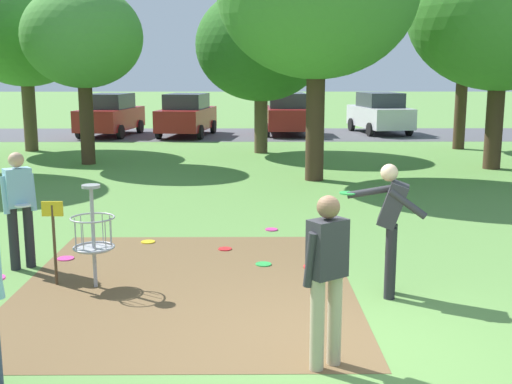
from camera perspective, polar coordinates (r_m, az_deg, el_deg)
The scene contains 21 objects.
ground_plane at distance 6.85m, azimuth 8.41°, elevation -13.94°, with size 160.00×160.00×0.00m, color #5B8942.
dirt_tee_pad at distance 8.73m, azimuth -6.19°, elevation -8.30°, with size 4.42×5.09×0.01m, color brown.
disc_golf_basket at distance 8.73m, azimuth -14.67°, elevation -3.47°, with size 0.98×0.58×1.39m.
player_foreground_watching at distance 8.24m, azimuth 11.92°, elevation -2.53°, with size 1.01×0.71×1.71m.
player_throwing at distance 6.17m, azimuth 6.32°, elevation -7.08°, with size 0.48×0.45×1.71m.
player_waiting_left at distance 9.80m, azimuth -20.34°, elevation -0.97°, with size 0.48×0.45×1.71m.
frisbee_near_basket at distance 10.39m, azimuth -2.78°, elevation -5.09°, with size 0.22×0.22×0.02m, color red.
frisbee_by_tee at distance 10.29m, azimuth -16.59°, elevation -5.70°, with size 0.25×0.25×0.02m, color #E53D99.
frisbee_mid_grass at distance 9.59m, azimuth 0.67°, elevation -6.45°, with size 0.24×0.24×0.02m, color green.
frisbee_far_left at distance 10.95m, azimuth -9.60°, elevation -4.40°, with size 0.24×0.24×0.02m, color gold.
frisbee_far_right at distance 11.62m, azimuth 1.38°, elevation -3.36°, with size 0.23×0.23×0.02m, color #E53D99.
tree_mid_center at distance 24.21m, azimuth -19.95°, elevation 13.26°, with size 4.46×4.46×6.07m.
tree_mid_right at distance 20.25m, azimuth -15.19°, elevation 13.13°, with size 3.58×3.58×5.35m.
tree_far_left at distance 24.58m, azimuth 18.12°, elevation 13.42°, with size 3.44×3.44×5.69m.
tree_far_center at distance 19.92m, azimuth 21.07°, elevation 14.86°, with size 5.31×5.31×6.77m.
tree_far_right at distance 22.30m, azimuth 0.45°, elevation 12.92°, with size 4.47×4.47×5.58m.
parking_lot_strip at distance 28.88m, azimuth 1.57°, elevation 5.15°, with size 36.00×6.00×0.01m, color #4C4C51.
parked_car_leftmost at distance 28.93m, azimuth -12.84°, elevation 6.72°, with size 2.42×4.42×1.84m.
parked_car_center_left at distance 28.28m, azimuth -6.18°, elevation 6.84°, with size 2.43×4.42×1.84m.
parked_car_center_right at distance 28.97m, azimuth 2.74°, elevation 6.99°, with size 2.02×4.22×1.84m.
parked_car_rightmost at distance 29.91m, azimuth 10.96°, elevation 6.92°, with size 2.46×4.43×1.84m.
Camera 1 is at (-1.02, -6.14, 2.86)m, focal length 44.92 mm.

